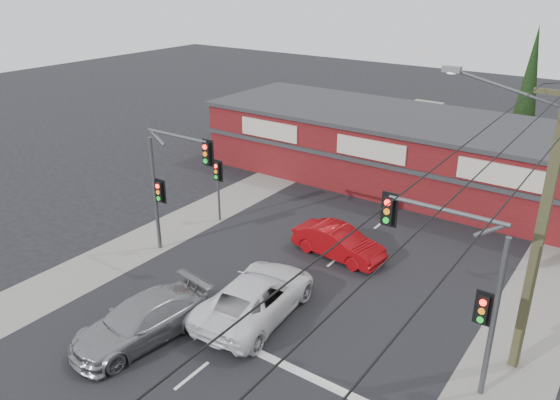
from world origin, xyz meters
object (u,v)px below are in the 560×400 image
Objects in this scene: shop_building at (414,151)px; utility_pole at (538,219)px; silver_suv at (141,321)px; white_suv at (256,296)px; red_sedan at (339,242)px.

shop_building is 17.15m from utility_pole.
silver_suv is at bearing -95.14° from shop_building.
white_suv is 1.33× the size of red_sedan.
white_suv is 1.11× the size of silver_suv.
utility_pole is at bearing -105.56° from red_sedan.
silver_suv is at bearing -150.85° from utility_pole.
shop_building reaches higher than white_suv.
silver_suv is (-2.43, -3.58, -0.05)m from white_suv.
shop_building is (-0.89, 10.79, 1.41)m from red_sedan.
utility_pole is (8.47, -3.21, 4.67)m from red_sedan.
red_sedan is 0.44× the size of utility_pole.
utility_pole reaches higher than silver_suv.
utility_pole is (11.18, 6.24, 4.63)m from silver_suv.
utility_pole is at bearing -56.24° from shop_building.
shop_building reaches higher than silver_suv.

